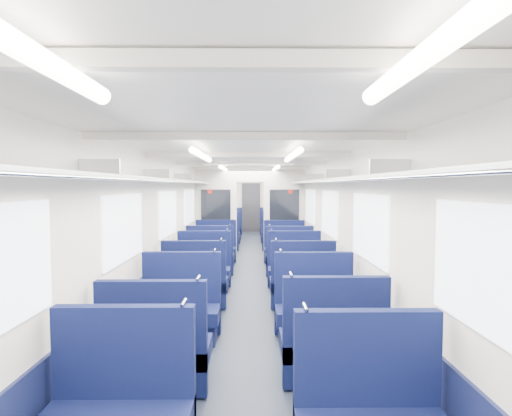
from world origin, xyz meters
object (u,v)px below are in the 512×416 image
seat_8 (156,355)px  seat_18 (216,250)px  end_door (251,207)px  seat_16 (211,259)px  seat_12 (195,286)px  seat_13 (302,286)px  seat_21 (279,239)px  seat_24 (227,230)px  seat_9 (332,348)px  bulkhead (250,212)px  seat_11 (315,313)px  seat_17 (289,260)px  seat_10 (180,312)px  seat_14 (204,271)px  seat_15 (295,271)px  seat_25 (274,230)px  seat_26 (229,227)px  seat_23 (276,234)px  seat_19 (285,251)px  seat_22 (225,235)px  seat_27 (273,227)px  seat_20 (222,239)px

seat_8 → seat_18: size_ratio=1.00×
end_door → seat_16: size_ratio=1.82×
seat_12 → seat_13: 1.66m
seat_12 → seat_21: (1.66, 5.40, 0.00)m
seat_24 → seat_9: bearing=-80.7°
bulkhead → seat_13: bearing=-78.5°
seat_11 → seat_17: same height
seat_16 → seat_8: bearing=-90.0°
seat_10 → seat_14: 2.32m
seat_15 → seat_21: bearing=90.0°
seat_14 → seat_25: (1.66, 6.68, 0.00)m
seat_10 → seat_26: same height
seat_13 → seat_8: bearing=-123.7°
seat_21 → seat_23: size_ratio=1.00×
seat_14 → seat_19: (1.66, 2.24, 0.00)m
bulkhead → seat_19: size_ratio=2.55×
seat_19 → seat_26: (-1.66, 5.48, 0.00)m
seat_17 → seat_15: bearing=-90.0°
seat_22 → seat_25: 2.09m
seat_8 → seat_16: size_ratio=1.00×
seat_24 → seat_22: bearing=-90.0°
seat_10 → seat_15: (1.66, 2.31, 0.00)m
seat_26 → seat_18: bearing=-90.0°
seat_26 → seat_27: 1.66m
seat_16 → seat_25: 5.71m
seat_18 → seat_22: (0.00, 3.08, 0.00)m
seat_8 → seat_27: (1.66, 11.34, 0.00)m
seat_23 → seat_25: (0.00, 1.07, 0.00)m
seat_14 → seat_24: size_ratio=1.00×
end_door → seat_11: (0.83, -11.51, -0.66)m
seat_12 → seat_17: 2.73m
seat_10 → seat_27: 10.25m
seat_16 → end_door: bearing=84.0°
seat_14 → seat_16: bearing=90.0°
seat_17 → seat_11: bearing=-90.0°
seat_21 → seat_24: bearing=125.5°
seat_13 → seat_25: size_ratio=1.00×
seat_20 → seat_23: bearing=36.4°
seat_14 → seat_20: bearing=90.0°
seat_11 → seat_16: 3.93m
seat_10 → seat_12: size_ratio=1.00×
seat_8 → seat_11: (1.66, 1.20, 0.00)m
seat_11 → seat_21: size_ratio=1.00×
seat_23 → seat_27: (0.00, 2.19, 0.00)m
seat_27 → bulkhead: bearing=-99.8°
seat_21 → seat_26: 3.74m
seat_18 → seat_21: size_ratio=1.00×
seat_19 → seat_26: same height
seat_11 → seat_22: 7.94m
seat_13 → seat_27: (0.00, 8.86, 0.00)m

